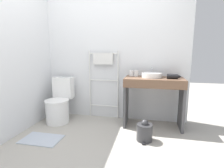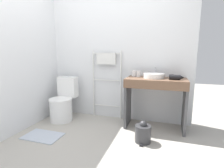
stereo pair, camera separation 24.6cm
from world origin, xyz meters
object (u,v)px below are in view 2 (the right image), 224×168
toilet (63,103)px  towel_radiator (106,70)px  hair_dryer (175,77)px  cup_near_edge (139,74)px  cup_near_wall (134,73)px  sink_basin (154,75)px  trash_bin (143,133)px

toilet → towel_radiator: size_ratio=0.62×
hair_dryer → toilet: bearing=-177.8°
toilet → towel_radiator: towel_radiator is taller
cup_near_edge → toilet: bearing=-170.2°
cup_near_wall → cup_near_edge: 0.08m
sink_basin → trash_bin: size_ratio=1.05×
toilet → trash_bin: 1.61m
toilet → hair_dryer: (1.94, 0.07, 0.56)m
sink_basin → toilet: bearing=-174.3°
trash_bin → cup_near_edge: bearing=106.0°
toilet → cup_near_edge: size_ratio=7.88×
toilet → hair_dryer: size_ratio=3.63×
sink_basin → hair_dryer: bearing=-15.0°
hair_dryer → trash_bin: bearing=-129.8°
towel_radiator → sink_basin: bearing=-11.9°
cup_near_wall → trash_bin: size_ratio=0.32×
cup_near_wall → hair_dryer: 0.69m
towel_radiator → sink_basin: towel_radiator is taller
toilet → towel_radiator: 1.03m
cup_near_wall → cup_near_edge: (0.08, -0.03, 0.00)m
towel_radiator → hair_dryer: towel_radiator is taller
cup_near_edge → trash_bin: (0.18, -0.64, -0.75)m
towel_radiator → sink_basin: (0.88, -0.18, -0.05)m
towel_radiator → trash_bin: towel_radiator is taller
toilet → sink_basin: (1.62, 0.16, 0.57)m
cup_near_edge → trash_bin: size_ratio=0.32×
toilet → cup_near_edge: 1.49m
towel_radiator → hair_dryer: bearing=-12.7°
toilet → hair_dryer: bearing=2.2°
toilet → trash_bin: toilet is taller
cup_near_wall → trash_bin: bearing=-68.3°
cup_near_edge → hair_dryer: bearing=-15.3°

